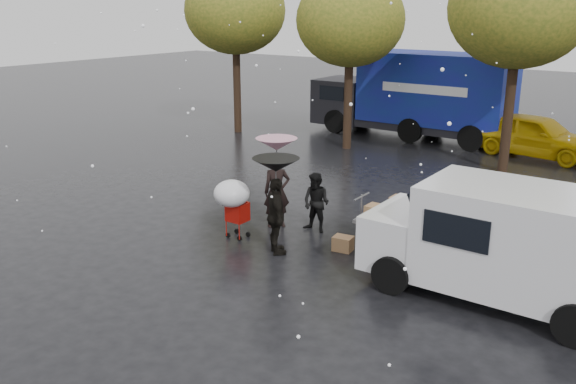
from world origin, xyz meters
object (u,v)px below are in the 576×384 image
Objects in this scene: white_van at (506,242)px; yellow_taxi at (536,135)px; shopping_cart at (233,197)px; blue_truck at (416,95)px; person_black at (276,216)px; person_pink at (277,191)px; vendor_cart at (393,217)px.

yellow_taxi is (-2.52, 12.13, -0.38)m from white_van.
blue_truck is (-1.44, 13.38, 0.69)m from shopping_cart.
shopping_cart is at bearing 38.35° from person_black.
person_black is at bearing -78.37° from blue_truck.
vendor_cart is (2.96, 0.46, -0.19)m from person_pink.
person_pink reaches higher than shopping_cart.
yellow_taxi is (0.34, 10.92, 0.06)m from vendor_cart.
vendor_cart is at bearing -67.93° from blue_truck.
shopping_cart is 6.15m from white_van.
white_van is at bearing -59.43° from blue_truck.
yellow_taxi is (3.30, 11.39, -0.13)m from person_pink.
person_pink is 11.86m from yellow_taxi.
vendor_cart is 12.55m from blue_truck.
shopping_cart is 0.30× the size of white_van.
white_van is (6.12, 0.58, 0.10)m from shopping_cart.
shopping_cart is at bearing -83.85° from blue_truck.
yellow_taxi is at bearing 25.26° from person_pink.
blue_truck is at bearing 96.15° from shopping_cart.
yellow_taxi is (5.04, -0.67, -0.97)m from blue_truck.
person_black is 1.15× the size of vendor_cart.
person_pink is 12.21m from blue_truck.
person_pink reaches higher than person_black.
person_pink is 1.20× the size of vendor_cart.
person_black is 4.84m from white_van.
person_black is 0.38× the size of yellow_taxi.
vendor_cart is 0.33× the size of yellow_taxi.
person_pink is 5.87m from white_van.
blue_truck reaches higher than vendor_cart.
vendor_cart is 1.04× the size of shopping_cart.
person_black is at bearing -3.93° from shopping_cart.
blue_truck reaches higher than white_van.
person_pink reaches higher than vendor_cart.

